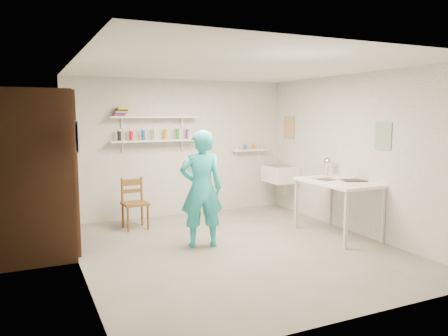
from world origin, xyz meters
name	(u,v)px	position (x,y,z in m)	size (l,w,h in m)	color
floor	(236,249)	(0.00, 0.00, -0.01)	(4.00, 4.50, 0.02)	slate
ceiling	(237,66)	(0.00, 0.00, 2.41)	(4.00, 4.50, 0.02)	silver
wall_back	(180,148)	(0.00, 2.26, 1.20)	(4.00, 0.02, 2.40)	silver
wall_front	(356,186)	(0.00, -2.26, 1.20)	(4.00, 0.02, 2.40)	silver
wall_left	(77,168)	(-2.01, 0.00, 1.20)	(0.02, 4.50, 2.40)	silver
wall_right	(356,154)	(2.01, 0.00, 1.20)	(0.02, 4.50, 2.40)	silver
doorway_recess	(70,174)	(-1.99, 1.05, 1.00)	(0.02, 0.90, 2.00)	black
corridor_box	(11,173)	(-2.70, 1.05, 1.05)	(1.40, 1.50, 2.10)	brown
door_lintel	(68,95)	(-1.97, 1.05, 2.05)	(0.06, 1.05, 0.10)	brown
door_jamb_near	(76,179)	(-1.97, 0.55, 1.00)	(0.06, 0.10, 2.00)	brown
door_jamb_far	(68,170)	(-1.97, 1.55, 1.00)	(0.06, 0.10, 2.00)	brown
shelf_lower	(155,141)	(-0.50, 2.13, 1.35)	(1.50, 0.22, 0.03)	white
shelf_upper	(154,117)	(-0.50, 2.13, 1.75)	(1.50, 0.22, 0.03)	white
ledge_shelf	(249,150)	(1.35, 2.17, 1.12)	(0.70, 0.14, 0.03)	white
poster_left	(77,137)	(-1.99, 0.05, 1.55)	(0.01, 0.28, 0.36)	#334C7F
poster_right_a	(289,128)	(1.99, 1.80, 1.55)	(0.01, 0.34, 0.42)	#995933
poster_right_b	(383,136)	(1.99, -0.55, 1.50)	(0.01, 0.30, 0.38)	#3F724C
belfast_sink	(280,174)	(1.75, 1.70, 0.70)	(0.48, 0.60, 0.30)	white
man	(202,189)	(-0.38, 0.30, 0.80)	(0.58, 0.38, 1.59)	#26BDC2
wall_clock	(192,168)	(-0.43, 0.51, 1.06)	(0.29, 0.29, 0.04)	beige
wooden_chair	(135,204)	(-0.99, 1.59, 0.40)	(0.38, 0.36, 0.80)	brown
work_table	(337,208)	(1.64, -0.06, 0.41)	(0.74, 1.24, 0.82)	white
desk_lamp	(328,162)	(1.84, 0.44, 1.04)	(0.15, 0.15, 0.15)	silver
spray_cans	(155,135)	(-0.50, 2.13, 1.45)	(1.26, 0.06, 0.17)	black
book_stack	(121,112)	(-1.06, 2.13, 1.83)	(0.26, 0.14, 0.14)	red
ledge_pots	(249,147)	(1.35, 2.17, 1.18)	(0.48, 0.07, 0.09)	silver
papers	(338,180)	(1.64, -0.06, 0.83)	(0.30, 0.22, 0.02)	silver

